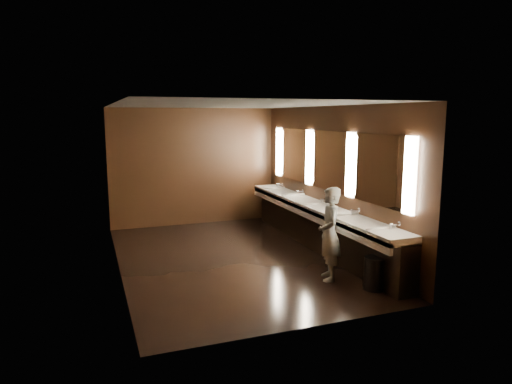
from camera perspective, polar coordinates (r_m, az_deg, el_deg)
floor at (r=8.55m, az=-3.01°, el=-8.30°), size 6.00×6.00×0.00m
ceiling at (r=8.14m, az=-3.18°, el=10.81°), size 4.00×6.00×0.02m
wall_back at (r=11.11m, az=-7.75°, el=3.15°), size 4.00×0.02×2.80m
wall_front at (r=5.49m, az=6.35°, el=-3.29°), size 4.00×0.02×2.80m
wall_left at (r=7.88m, az=-17.11°, el=0.23°), size 0.02×6.00×2.80m
wall_right at (r=9.03m, az=9.11°, el=1.67°), size 0.02×6.00×2.80m
sink_counter at (r=9.09m, az=7.83°, el=-4.05°), size 0.55×5.40×1.01m
mirror_band at (r=8.98m, az=9.06°, el=3.87°), size 0.06×5.03×1.15m
person at (r=7.40m, az=9.18°, el=-5.18°), size 0.51×0.63×1.51m
trash_bin at (r=7.26m, az=14.57°, el=-9.79°), size 0.39×0.39×0.50m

